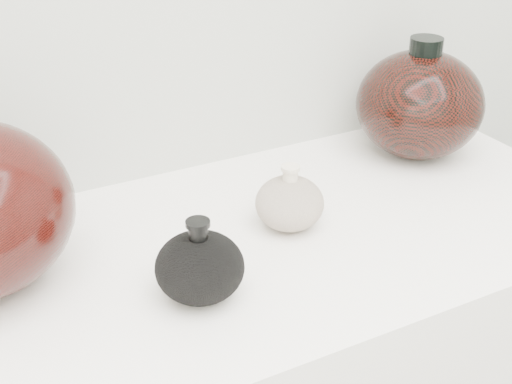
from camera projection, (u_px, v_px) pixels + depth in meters
black_gourd_vase at (200, 267)px, 0.85m from camera, size 0.12×0.12×0.11m
cream_gourd_vase at (290, 203)px, 1.00m from camera, size 0.10×0.10×0.10m
right_round_pot at (420, 104)px, 1.20m from camera, size 0.22×0.22×0.20m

